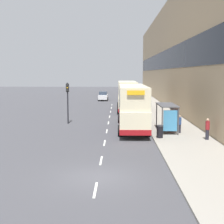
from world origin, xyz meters
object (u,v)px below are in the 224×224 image
pedestrian_1 (180,124)px  car_0 (103,96)px  bus_shelter (169,113)px  pedestrian_at_shelter (207,129)px  traffic_light_far_kerb (68,96)px  pedestrian_2 (165,117)px  double_decker_bus_ahead (127,96)px  litter_bin (160,131)px  double_decker_bus_near (132,106)px

pedestrian_1 → car_0: bearing=103.7°
bus_shelter → pedestrian_at_shelter: 4.40m
bus_shelter → pedestrian_at_shelter: bearing=-54.3°
car_0 → traffic_light_far_kerb: 29.44m
car_0 → pedestrian_2: size_ratio=2.58×
pedestrian_2 → traffic_light_far_kerb: size_ratio=0.37×
double_decker_bus_ahead → litter_bin: (2.18, -18.97, -1.61)m
double_decker_bus_ahead → pedestrian_2: bearing=-74.6°
double_decker_bus_ahead → litter_bin: bearing=-83.4°
double_decker_bus_near → litter_bin: double_decker_bus_near is taller
pedestrian_2 → litter_bin: (-1.37, -6.05, -0.31)m
double_decker_bus_near → pedestrian_1: size_ratio=7.07×
bus_shelter → traffic_light_far_kerb: traffic_light_far_kerb is taller
pedestrian_1 → traffic_light_far_kerb: size_ratio=0.36×
double_decker_bus_ahead → pedestrian_1: (4.24, -16.77, -1.33)m
double_decker_bus_near → bus_shelter: bearing=-30.1°
bus_shelter → double_decker_bus_near: 3.83m
double_decker_bus_near → pedestrian_at_shelter: (5.82, -5.41, -1.26)m
bus_shelter → car_0: (-7.72, 34.40, -0.99)m
pedestrian_1 → traffic_light_far_kerb: traffic_light_far_kerb is taller
bus_shelter → pedestrian_2: (0.15, 3.23, -0.89)m
pedestrian_2 → pedestrian_1: bearing=-79.9°
pedestrian_1 → litter_bin: pedestrian_1 is taller
double_decker_bus_near → pedestrian_at_shelter: bearing=-42.9°
double_decker_bus_ahead → car_0: size_ratio=2.45×
double_decker_bus_near → litter_bin: (2.08, -4.73, -1.62)m
litter_bin → traffic_light_far_kerb: traffic_light_far_kerb is taller
pedestrian_1 → bus_shelter: bearing=143.4°
double_decker_bus_near → pedestrian_2: double_decker_bus_near is taller
bus_shelter → litter_bin: 3.30m
bus_shelter → litter_bin: size_ratio=4.00×
double_decker_bus_ahead → pedestrian_1: size_ratio=6.49×
bus_shelter → car_0: 35.27m
bus_shelter → double_decker_bus_near: bearing=149.9°
double_decker_bus_near → double_decker_bus_ahead: size_ratio=1.09×
pedestrian_2 → bus_shelter: bearing=-92.7°
double_decker_bus_ahead → pedestrian_1: bearing=-75.8°
bus_shelter → pedestrian_1: size_ratio=2.62×
car_0 → pedestrian_2: (7.88, -31.17, 0.10)m
pedestrian_1 → litter_bin: 3.02m
car_0 → pedestrian_2: car_0 is taller
pedestrian_at_shelter → litter_bin: 3.82m
litter_bin → pedestrian_1: bearing=46.8°
car_0 → pedestrian_1: size_ratio=2.65×
pedestrian_at_shelter → pedestrian_2: bearing=109.4°
car_0 → pedestrian_1: (8.56, -35.02, 0.07)m
bus_shelter → car_0: bus_shelter is taller
bus_shelter → pedestrian_1: 1.39m
car_0 → litter_bin: (6.50, -37.22, -0.22)m
pedestrian_1 → traffic_light_far_kerb: (-11.01, 5.76, 2.06)m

